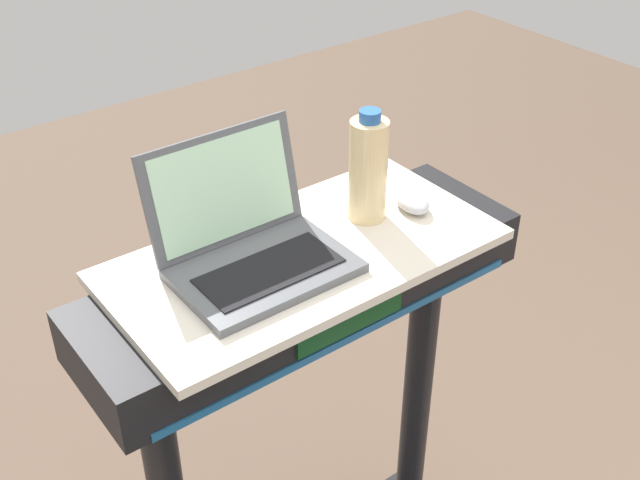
# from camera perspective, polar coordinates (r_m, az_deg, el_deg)

# --- Properties ---
(desk_board) EXTENTS (0.74, 0.38, 0.02)m
(desk_board) POSITION_cam_1_polar(r_m,az_deg,el_deg) (1.52, -1.14, -1.06)
(desk_board) COLOR beige
(desk_board) RESTS_ON treadmill_base
(laptop) EXTENTS (0.31, 0.26, 0.22)m
(laptop) POSITION_cam_1_polar(r_m,az_deg,el_deg) (1.45, -4.90, -0.23)
(laptop) COLOR #515459
(laptop) RESTS_ON desk_board
(computer_mouse) EXTENTS (0.08, 0.11, 0.03)m
(computer_mouse) POSITION_cam_1_polar(r_m,az_deg,el_deg) (1.64, 6.49, 2.76)
(computer_mouse) COLOR #B2B2B7
(computer_mouse) RESTS_ON desk_board
(water_bottle) EXTENTS (0.08, 0.08, 0.23)m
(water_bottle) POSITION_cam_1_polar(r_m,az_deg,el_deg) (1.56, 3.41, 5.03)
(water_bottle) COLOR beige
(water_bottle) RESTS_ON desk_board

